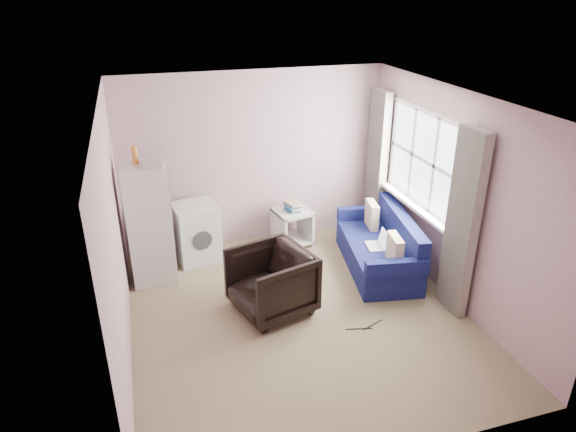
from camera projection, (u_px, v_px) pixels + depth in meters
The scene contains 8 objects.
room at pixel (301, 217), 5.52m from camera, with size 3.84×4.24×2.54m.
armchair at pixel (271, 279), 5.93m from camera, with size 0.83×0.78×0.85m, color black.
fridge at pixel (150, 223), 6.44m from camera, with size 0.56×0.54×1.79m.
washing_machine at pixel (196, 231), 7.08m from camera, with size 0.66×0.66×0.81m.
side_table at pixel (292, 224), 7.53m from camera, with size 0.57×0.57×0.67m.
sofa at pixel (382, 249), 6.91m from camera, with size 1.06×1.82×0.77m.
window_dressing at pixel (414, 189), 6.64m from camera, with size 0.17×2.62×2.18m.
floor_cables at pixel (366, 327), 5.79m from camera, with size 0.47×0.12×0.01m.
Camera 1 is at (-1.57, -4.75, 3.55)m, focal length 32.00 mm.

